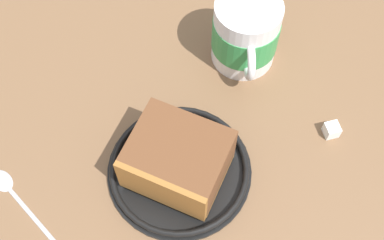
# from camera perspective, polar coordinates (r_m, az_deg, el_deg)

# --- Properties ---
(ground_plane) EXTENTS (1.12, 1.12, 0.03)m
(ground_plane) POSITION_cam_1_polar(r_m,az_deg,el_deg) (0.60, -2.62, 0.28)
(ground_plane) COLOR brown
(small_plate) EXTENTS (0.16, 0.16, 0.01)m
(small_plate) POSITION_cam_1_polar(r_m,az_deg,el_deg) (0.55, -1.43, -5.57)
(small_plate) COLOR black
(small_plate) RESTS_ON ground_plane
(cake_slice) EXTENTS (0.13, 0.12, 0.06)m
(cake_slice) POSITION_cam_1_polar(r_m,az_deg,el_deg) (0.52, -1.63, -4.53)
(cake_slice) COLOR #9E662D
(cake_slice) RESTS_ON small_plate
(tea_mug) EXTENTS (0.10, 0.08, 0.09)m
(tea_mug) POSITION_cam_1_polar(r_m,az_deg,el_deg) (0.60, 6.08, 9.76)
(tea_mug) COLOR white
(tea_mug) RESTS_ON ground_plane
(teaspoon) EXTENTS (0.11, 0.04, 0.01)m
(teaspoon) POSITION_cam_1_polar(r_m,az_deg,el_deg) (0.58, -19.87, -7.49)
(teaspoon) COLOR silver
(teaspoon) RESTS_ON ground_plane
(sugar_cube) EXTENTS (0.02, 0.02, 0.02)m
(sugar_cube) POSITION_cam_1_polar(r_m,az_deg,el_deg) (0.59, 15.52, -1.09)
(sugar_cube) COLOR white
(sugar_cube) RESTS_ON ground_plane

